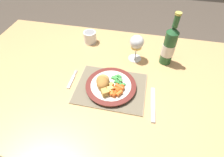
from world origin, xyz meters
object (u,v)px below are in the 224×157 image
(bottle, at_px, (169,46))
(dinner_plate, at_px, (111,86))
(fork, at_px, (72,80))
(wine_glass, at_px, (137,43))
(dining_table, at_px, (105,88))
(table_knife, at_px, (153,107))
(drinking_cup, at_px, (90,37))

(bottle, bearing_deg, dinner_plate, -135.32)
(fork, bearing_deg, wine_glass, 38.96)
(bottle, bearing_deg, dining_table, -147.44)
(fork, relative_size, wine_glass, 0.85)
(bottle, bearing_deg, table_knife, -98.68)
(table_knife, bearing_deg, dinner_plate, 161.01)
(fork, relative_size, drinking_cup, 1.68)
(table_knife, bearing_deg, wine_glass, 110.47)
(dining_table, xyz_separation_m, table_knife, (0.26, -0.13, 0.08))
(dining_table, xyz_separation_m, drinking_cup, (-0.16, 0.30, 0.12))
(dining_table, distance_m, dinner_plate, 0.12)
(wine_glass, distance_m, bottle, 0.17)
(dinner_plate, xyz_separation_m, table_knife, (0.21, -0.07, -0.01))
(dinner_plate, distance_m, table_knife, 0.22)
(wine_glass, bearing_deg, table_knife, -69.53)
(drinking_cup, bearing_deg, wine_glass, -19.54)
(dining_table, bearing_deg, wine_glass, 53.76)
(dinner_plate, bearing_deg, table_knife, -18.99)
(dinner_plate, distance_m, bottle, 0.38)
(dining_table, bearing_deg, table_knife, -26.91)
(fork, bearing_deg, drinking_cup, 90.66)
(fork, height_order, table_knife, table_knife)
(table_knife, xyz_separation_m, drinking_cup, (-0.42, 0.43, 0.03))
(wine_glass, bearing_deg, dinner_plate, -109.77)
(bottle, bearing_deg, wine_glass, -177.41)
(wine_glass, bearing_deg, fork, -141.04)
(dinner_plate, relative_size, bottle, 0.84)
(dinner_plate, xyz_separation_m, wine_glass, (0.09, 0.25, 0.09))
(table_knife, distance_m, wine_glass, 0.36)
(dining_table, height_order, table_knife, table_knife)
(dining_table, bearing_deg, dinner_plate, -50.17)
(fork, distance_m, drinking_cup, 0.35)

